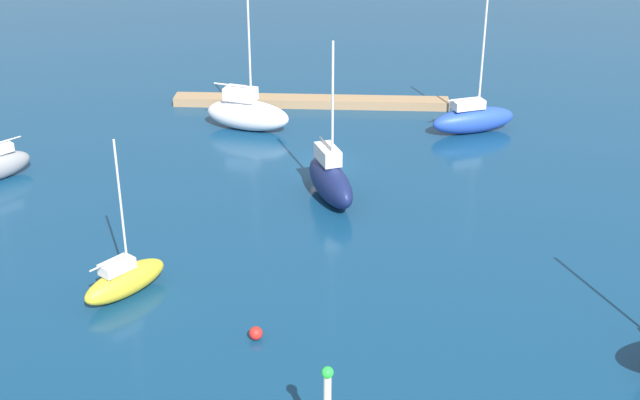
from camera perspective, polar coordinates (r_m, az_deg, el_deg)
water at (r=71.14m, az=0.39°, el=2.25°), size 160.00×160.00×0.00m
pier_dock at (r=84.63m, az=-0.60°, el=6.48°), size 26.55×2.07×0.85m
harbor_beacon at (r=40.00m, az=0.49°, el=-12.74°), size 0.56×0.56×3.73m
sailboat_white_along_channel at (r=78.58m, az=-4.80°, el=5.72°), size 8.28×4.81×12.86m
sailboat_navy_center_basin at (r=64.71m, az=0.67°, el=1.35°), size 4.82×7.71×12.30m
sailboat_yellow_off_beacon at (r=54.35m, az=-12.69°, el=-5.12°), size 4.99×5.72×10.14m
sailboat_blue_lone_north at (r=78.86m, az=10.01°, el=5.29°), size 8.17×4.91×12.38m
mooring_buoy_red at (r=49.57m, az=-4.23°, el=-8.71°), size 0.78×0.78×0.78m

